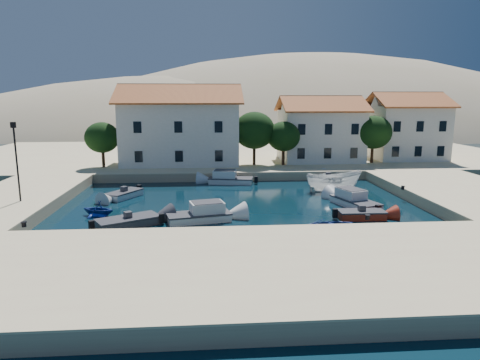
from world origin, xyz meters
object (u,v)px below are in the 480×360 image
object	(u,v)px
lamppost	(16,154)
cabin_cruiser_south	(199,215)
building_mid	(320,128)
cabin_cruiser_east	(355,201)
building_right	(406,125)
boat_east	(333,191)
building_left	(181,123)
rowboat_south	(328,232)

from	to	relation	value
lamppost	cabin_cruiser_south	xyz separation A→B (m)	(14.13, -3.27, -4.28)
building_mid	cabin_cruiser_east	distance (m)	21.55
building_right	building_mid	bearing A→B (deg)	-175.24
cabin_cruiser_east	boat_east	distance (m)	6.19
building_left	building_right	distance (m)	30.07
cabin_cruiser_south	cabin_cruiser_east	distance (m)	13.53
building_mid	building_right	world-z (taller)	building_right
cabin_cruiser_south	building_left	bearing A→B (deg)	83.40
building_right	lamppost	world-z (taller)	building_right
building_mid	building_right	size ratio (longest dim) A/B	1.11
building_left	building_mid	size ratio (longest dim) A/B	1.40
building_left	building_right	world-z (taller)	building_left
building_right	lamppost	distance (m)	46.98
rowboat_south	cabin_cruiser_east	distance (m)	7.85
building_right	lamppost	size ratio (longest dim) A/B	1.52
cabin_cruiser_south	boat_east	xyz separation A→B (m)	(13.05, 9.54, -0.48)
lamppost	cabin_cruiser_south	bearing A→B (deg)	-13.03
cabin_cruiser_east	boat_east	size ratio (longest dim) A/B	0.92
building_left	cabin_cruiser_east	world-z (taller)	building_left
building_mid	rowboat_south	size ratio (longest dim) A/B	2.42
cabin_cruiser_east	boat_east	xyz separation A→B (m)	(-0.06, 6.17, -0.48)
building_mid	building_left	bearing A→B (deg)	-176.82
boat_east	rowboat_south	bearing A→B (deg)	157.69
cabin_cruiser_south	rowboat_south	xyz separation A→B (m)	(8.88, -3.23, -0.48)
building_left	boat_east	size ratio (longest dim) A/B	2.61
building_mid	cabin_cruiser_south	world-z (taller)	building_mid
rowboat_south	boat_east	xyz separation A→B (m)	(4.16, 12.77, 0.00)
rowboat_south	boat_east	distance (m)	13.43
rowboat_south	cabin_cruiser_east	size ratio (longest dim) A/B	0.84
cabin_cruiser_south	boat_east	bearing A→B (deg)	23.12
building_mid	lamppost	world-z (taller)	building_mid
lamppost	cabin_cruiser_east	size ratio (longest dim) A/B	1.20
building_right	building_left	bearing A→B (deg)	-176.19
building_right	boat_east	distance (m)	21.97
building_left	building_right	bearing A→B (deg)	3.81
building_left	boat_east	distance (m)	21.67
rowboat_south	cabin_cruiser_east	world-z (taller)	cabin_cruiser_east
building_right	cabin_cruiser_east	distance (m)	26.61
cabin_cruiser_south	rowboat_south	world-z (taller)	cabin_cruiser_south
building_right	cabin_cruiser_east	xyz separation A→B (m)	(-14.26, -21.90, -5.00)
boat_east	building_mid	bearing A→B (deg)	-13.21
building_left	rowboat_south	world-z (taller)	building_left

